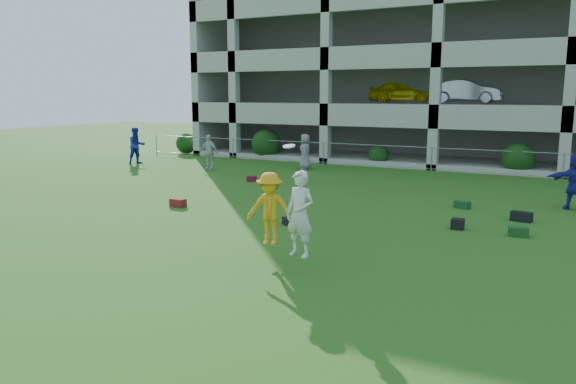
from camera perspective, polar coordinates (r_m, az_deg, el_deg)
The scene contains 15 objects.
ground at distance 12.14m, azimuth -8.29°, elevation -8.56°, with size 100.00×100.00×0.00m, color #235114.
bystander_a at distance 32.10m, azimuth -15.12°, elevation 4.57°, with size 0.98×0.76×2.02m, color #212897.
bystander_b at distance 28.84m, azimuth -8.03°, elevation 4.03°, with size 1.05×0.44×1.80m, color silver.
bystander_c at distance 28.75m, azimuth 1.74°, elevation 4.11°, with size 0.88×0.58×1.81m, color slate.
bag_red_a at distance 19.62m, azimuth -11.11°, elevation -1.08°, with size 0.55×0.30×0.28m, color #5D2110.
bag_black_b at distance 16.62m, azimuth 0.03°, elevation -2.99°, with size 0.40×0.25×0.22m, color black.
bag_green_c at distance 16.57m, azimuth 22.36°, elevation -3.72°, with size 0.50×0.35×0.26m, color #163C17.
crate_d at distance 16.84m, azimuth 16.85°, elevation -3.12°, with size 0.35×0.35×0.30m, color black.
bag_black_e at distance 18.49m, azimuth 22.63°, elevation -2.31°, with size 0.60×0.30×0.30m, color black.
bag_red_f at distance 24.84m, azimuth -3.71°, elevation 1.34°, with size 0.45×0.28×0.24m, color #540E1D.
bag_green_g at distance 19.91m, azimuth 17.28°, elevation -1.23°, with size 0.50×0.30×0.25m, color #163D22.
frisbee_contest at distance 12.58m, azimuth -0.84°, elevation -1.87°, with size 1.93×1.07×2.42m.
parking_garage at distance 37.63m, azimuth 18.02°, elevation 12.81°, with size 30.00×14.00×12.00m.
fence at distance 29.23m, azimuth 14.37°, elevation 3.33°, with size 36.06×0.06×1.20m.
shrub_row at distance 29.11m, azimuth 23.61°, elevation 4.55°, with size 34.38×2.52×3.50m.
Camera 1 is at (6.91, -9.22, 3.84)m, focal length 35.00 mm.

